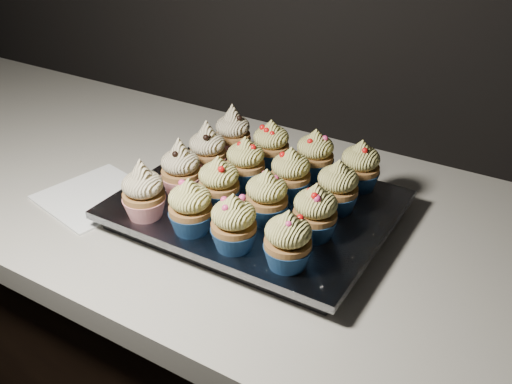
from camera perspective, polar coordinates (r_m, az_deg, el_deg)
worktop at (r=0.88m, az=10.52°, el=-5.81°), size 2.44×0.64×0.04m
napkin at (r=0.99m, az=-15.72°, el=-0.43°), size 0.19×0.19×0.00m
baking_tray at (r=0.89m, az=0.00°, el=-2.16°), size 0.38×0.29×0.02m
foil_lining at (r=0.88m, az=0.00°, el=-1.23°), size 0.41×0.32×0.01m
cupcake_0 at (r=0.84m, az=-11.21°, el=-0.03°), size 0.06×0.06×0.10m
cupcake_1 at (r=0.80m, az=-6.57°, el=-1.54°), size 0.06×0.06×0.08m
cupcake_2 at (r=0.76m, az=-2.24°, el=-3.19°), size 0.06×0.06×0.08m
cupcake_3 at (r=0.73m, az=3.21°, el=-4.92°), size 0.06×0.06×0.08m
cupcake_4 at (r=0.89m, az=-7.53°, el=2.24°), size 0.06×0.06×0.10m
cupcake_5 at (r=0.85m, az=-3.72°, el=0.83°), size 0.06×0.06×0.08m
cupcake_6 at (r=0.81m, az=1.08°, el=-0.56°), size 0.06×0.06×0.08m
cupcake_7 at (r=0.78m, az=5.93°, el=-2.07°), size 0.06×0.06×0.08m
cupcake_8 at (r=0.94m, az=-4.87°, el=4.14°), size 0.06×0.06×0.10m
cupcake_9 at (r=0.91m, az=-1.05°, el=2.91°), size 0.06×0.06×0.08m
cupcake_10 at (r=0.88m, az=3.48°, el=1.78°), size 0.06×0.06×0.08m
cupcake_11 at (r=0.85m, az=8.15°, el=0.43°), size 0.06×0.06×0.08m
cupcake_12 at (r=1.00m, az=-2.34°, el=5.91°), size 0.06×0.06×0.10m
cupcake_13 at (r=0.96m, az=1.51°, el=4.69°), size 0.06×0.06×0.08m
cupcake_14 at (r=0.94m, az=5.91°, el=3.69°), size 0.06×0.06×0.08m
cupcake_15 at (r=0.91m, az=10.36°, el=2.51°), size 0.06×0.06×0.08m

